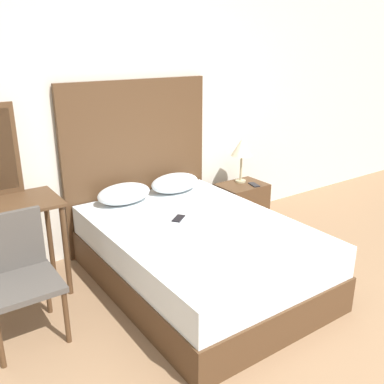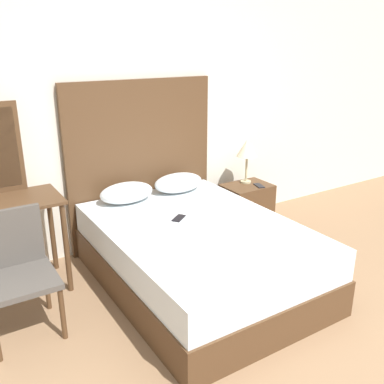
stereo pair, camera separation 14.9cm
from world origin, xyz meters
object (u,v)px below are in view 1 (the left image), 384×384
Objects in this scene: phone_on_nightstand at (254,185)px; table_lamp at (242,148)px; chair at (17,270)px; phone_on_bed at (179,218)px; nightstand at (241,205)px; vanity_desk at (3,223)px; bed at (199,255)px.

table_lamp is at bearing 105.25° from phone_on_nightstand.
chair is at bearing -166.43° from table_lamp.
phone_on_bed is at bearing 0.19° from chair.
phone_on_bed is at bearing -155.70° from nightstand.
vanity_desk is 1.00× the size of chair.
nightstand is 1.04× the size of table_lamp.
nightstand is 2.54m from chair.
phone_on_nightstand is 0.19× the size of chair.
vanity_desk is (-2.47, -0.11, -0.22)m from table_lamp.
nightstand is 0.63m from table_lamp.
bed is at bearing -144.98° from table_lamp.
bed is 2.34× the size of vanity_desk.
bed is 0.35m from phone_on_bed.
vanity_desk reaches higher than phone_on_bed.
vanity_desk reaches higher than phone_on_nightstand.
phone_on_nightstand is (0.05, -0.17, -0.37)m from table_lamp.
vanity_desk reaches higher than bed.
phone_on_bed is 1.36m from vanity_desk.
table_lamp is 0.41m from phone_on_nightstand.
nightstand is (1.09, 0.72, -0.03)m from bed.
table_lamp is 2.48m from vanity_desk.
chair is (-2.51, -0.61, -0.38)m from table_lamp.
vanity_desk is at bearing 85.10° from chair.
phone_on_bed is 1.32m from phone_on_nightstand.
phone_on_bed is 1.31m from chair.
table_lamp is (1.20, 0.60, 0.31)m from phone_on_bed.
phone_on_bed is 0.32× the size of nightstand.
chair is at bearing -167.88° from nightstand.
bed reaches higher than nightstand.
chair is at bearing -94.90° from vanity_desk.
table_lamp is 2.98× the size of phone_on_nightstand.
table_lamp is (1.13, 0.79, 0.59)m from bed.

